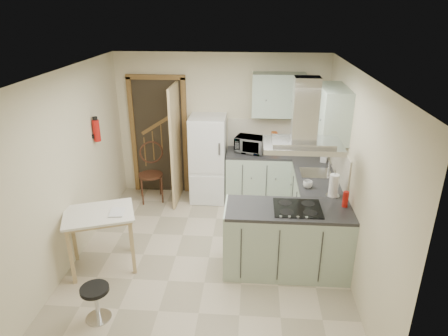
# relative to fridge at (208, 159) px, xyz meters

# --- Properties ---
(floor) EXTENTS (4.20, 4.20, 0.00)m
(floor) POSITION_rel_fridge_xyz_m (0.20, -1.80, -0.75)
(floor) COLOR #C3B398
(floor) RESTS_ON ground
(ceiling) EXTENTS (4.20, 4.20, 0.00)m
(ceiling) POSITION_rel_fridge_xyz_m (0.20, -1.80, 1.75)
(ceiling) COLOR silver
(ceiling) RESTS_ON back_wall
(back_wall) EXTENTS (3.60, 0.00, 3.60)m
(back_wall) POSITION_rel_fridge_xyz_m (0.20, 0.30, 0.50)
(back_wall) COLOR beige
(back_wall) RESTS_ON floor
(left_wall) EXTENTS (0.00, 4.20, 4.20)m
(left_wall) POSITION_rel_fridge_xyz_m (-1.60, -1.80, 0.50)
(left_wall) COLOR beige
(left_wall) RESTS_ON floor
(right_wall) EXTENTS (0.00, 4.20, 4.20)m
(right_wall) POSITION_rel_fridge_xyz_m (2.00, -1.80, 0.50)
(right_wall) COLOR beige
(right_wall) RESTS_ON floor
(doorway) EXTENTS (1.10, 0.12, 2.10)m
(doorway) POSITION_rel_fridge_xyz_m (-0.90, 0.27, 0.30)
(doorway) COLOR brown
(doorway) RESTS_ON floor
(fridge) EXTENTS (0.60, 0.60, 1.50)m
(fridge) POSITION_rel_fridge_xyz_m (0.00, 0.00, 0.00)
(fridge) COLOR white
(fridge) RESTS_ON floor
(counter_back) EXTENTS (1.08, 0.60, 0.90)m
(counter_back) POSITION_rel_fridge_xyz_m (0.86, 0.00, -0.30)
(counter_back) COLOR #9EB2A0
(counter_back) RESTS_ON floor
(counter_right) EXTENTS (0.60, 1.95, 0.90)m
(counter_right) POSITION_rel_fridge_xyz_m (1.70, -0.68, -0.30)
(counter_right) COLOR #9EB2A0
(counter_right) RESTS_ON floor
(splashback) EXTENTS (1.68, 0.02, 0.50)m
(splashback) POSITION_rel_fridge_xyz_m (1.16, 0.29, 0.40)
(splashback) COLOR beige
(splashback) RESTS_ON counter_back
(wall_cabinet_back) EXTENTS (0.85, 0.35, 0.70)m
(wall_cabinet_back) POSITION_rel_fridge_xyz_m (1.15, 0.12, 1.10)
(wall_cabinet_back) COLOR #9EB2A0
(wall_cabinet_back) RESTS_ON back_wall
(wall_cabinet_right) EXTENTS (0.35, 0.90, 0.70)m
(wall_cabinet_right) POSITION_rel_fridge_xyz_m (1.82, -0.95, 1.10)
(wall_cabinet_right) COLOR #9EB2A0
(wall_cabinet_right) RESTS_ON right_wall
(peninsula) EXTENTS (1.55, 0.65, 0.90)m
(peninsula) POSITION_rel_fridge_xyz_m (1.22, -1.98, -0.30)
(peninsula) COLOR #9EB2A0
(peninsula) RESTS_ON floor
(hob) EXTENTS (0.58, 0.50, 0.01)m
(hob) POSITION_rel_fridge_xyz_m (1.32, -1.98, 0.16)
(hob) COLOR black
(hob) RESTS_ON peninsula
(extractor_hood) EXTENTS (0.90, 0.55, 0.10)m
(extractor_hood) POSITION_rel_fridge_xyz_m (1.32, -1.98, 0.97)
(extractor_hood) COLOR silver
(extractor_hood) RESTS_ON ceiling
(sink) EXTENTS (0.45, 0.40, 0.01)m
(sink) POSITION_rel_fridge_xyz_m (1.70, -0.85, 0.16)
(sink) COLOR silver
(sink) RESTS_ON counter_right
(fire_extinguisher) EXTENTS (0.10, 0.10, 0.32)m
(fire_extinguisher) POSITION_rel_fridge_xyz_m (-1.54, -0.90, 0.75)
(fire_extinguisher) COLOR #B2140F
(fire_extinguisher) RESTS_ON left_wall
(drop_leaf_table) EXTENTS (1.02, 0.90, 0.80)m
(drop_leaf_table) POSITION_rel_fridge_xyz_m (-1.15, -2.09, -0.35)
(drop_leaf_table) COLOR tan
(drop_leaf_table) RESTS_ON floor
(bentwood_chair) EXTENTS (0.53, 0.53, 0.94)m
(bentwood_chair) POSITION_rel_fridge_xyz_m (-1.00, -0.13, -0.28)
(bentwood_chair) COLOR #442016
(bentwood_chair) RESTS_ON floor
(stool) EXTENTS (0.35, 0.35, 0.42)m
(stool) POSITION_rel_fridge_xyz_m (-0.90, -3.03, -0.54)
(stool) COLOR black
(stool) RESTS_ON floor
(microwave) EXTENTS (0.56, 0.45, 0.27)m
(microwave) POSITION_rel_fridge_xyz_m (0.72, -0.00, 0.28)
(microwave) COLOR black
(microwave) RESTS_ON counter_back
(kettle) EXTENTS (0.22, 0.22, 0.25)m
(kettle) POSITION_rel_fridge_xyz_m (1.30, 0.05, 0.27)
(kettle) COLOR white
(kettle) RESTS_ON counter_back
(cereal_box) EXTENTS (0.12, 0.23, 0.32)m
(cereal_box) POSITION_rel_fridge_xyz_m (1.13, 0.06, 0.31)
(cereal_box) COLOR #CB5517
(cereal_box) RESTS_ON counter_back
(soap_bottle) EXTENTS (0.12, 0.12, 0.21)m
(soap_bottle) POSITION_rel_fridge_xyz_m (1.88, -0.37, 0.25)
(soap_bottle) COLOR #A7A5B1
(soap_bottle) RESTS_ON counter_right
(paper_towel) EXTENTS (0.14, 0.14, 0.31)m
(paper_towel) POSITION_rel_fridge_xyz_m (1.82, -1.59, 0.31)
(paper_towel) COLOR white
(paper_towel) RESTS_ON counter_right
(cup) EXTENTS (0.15, 0.15, 0.10)m
(cup) POSITION_rel_fridge_xyz_m (1.52, -1.37, 0.20)
(cup) COLOR silver
(cup) RESTS_ON counter_right
(red_bottle) EXTENTS (0.08, 0.08, 0.20)m
(red_bottle) POSITION_rel_fridge_xyz_m (1.91, -1.88, 0.25)
(red_bottle) COLOR red
(red_bottle) RESTS_ON peninsula
(book) EXTENTS (0.20, 0.26, 0.11)m
(book) POSITION_rel_fridge_xyz_m (-1.00, -2.09, 0.10)
(book) COLOR maroon
(book) RESTS_ON drop_leaf_table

